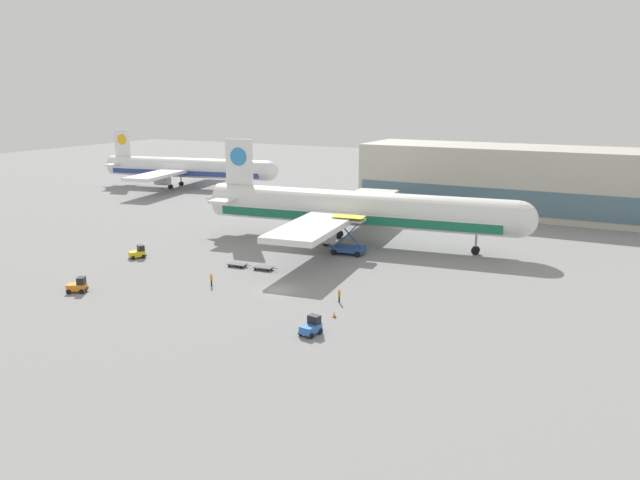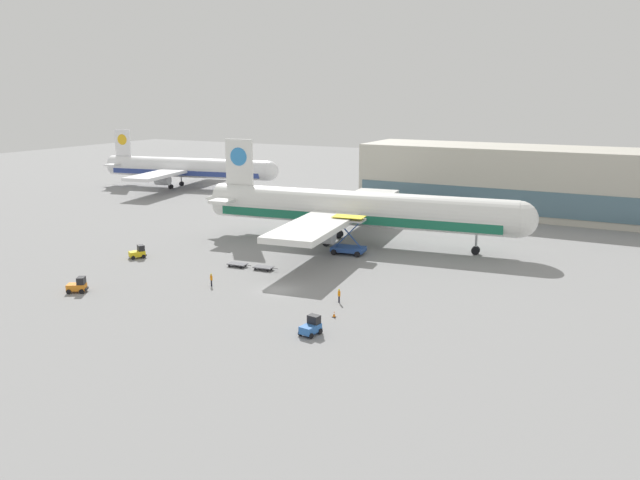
% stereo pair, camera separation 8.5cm
% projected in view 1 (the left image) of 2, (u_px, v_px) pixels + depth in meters
% --- Properties ---
extents(ground_plane, '(400.00, 400.00, 0.00)m').
position_uv_depth(ground_plane, '(279.00, 290.00, 80.73)').
color(ground_plane, gray).
extents(terminal_building, '(90.00, 18.20, 14.00)m').
position_uv_depth(terminal_building, '(582.00, 184.00, 125.08)').
color(terminal_building, '#BCB7A8').
rests_on(terminal_building, ground_plane).
extents(airplane_main, '(57.99, 48.60, 17.00)m').
position_uv_depth(airplane_main, '(352.00, 210.00, 104.35)').
color(airplane_main, white).
rests_on(airplane_main, ground_plane).
extents(airplane_distant, '(51.47, 43.45, 15.18)m').
position_uv_depth(airplane_distant, '(185.00, 168.00, 166.19)').
color(airplane_distant, white).
rests_on(airplane_distant, ground_plane).
extents(scissor_lift_loader, '(5.51, 3.88, 6.07)m').
position_uv_depth(scissor_lift_loader, '(349.00, 240.00, 98.41)').
color(scissor_lift_loader, '#284C99').
rests_on(scissor_lift_loader, ground_plane).
extents(baggage_tug_foreground, '(1.97, 2.64, 2.00)m').
position_uv_depth(baggage_tug_foreground, '(312.00, 327.00, 65.78)').
color(baggage_tug_foreground, '#2D66B7').
rests_on(baggage_tug_foreground, ground_plane).
extents(baggage_tug_mid, '(2.56, 2.82, 2.00)m').
position_uv_depth(baggage_tug_mid, '(138.00, 252.00, 96.23)').
color(baggage_tug_mid, yellow).
rests_on(baggage_tug_mid, ground_plane).
extents(baggage_tug_far, '(2.82, 2.54, 2.00)m').
position_uv_depth(baggage_tug_far, '(78.00, 286.00, 79.70)').
color(baggage_tug_far, orange).
rests_on(baggage_tug_far, ground_plane).
extents(baggage_dolly_lead, '(3.75, 1.73, 0.48)m').
position_uv_depth(baggage_dolly_lead, '(237.00, 264.00, 91.49)').
color(baggage_dolly_lead, '#56565B').
rests_on(baggage_dolly_lead, ground_plane).
extents(baggage_dolly_second, '(3.75, 1.73, 0.48)m').
position_uv_depth(baggage_dolly_second, '(263.00, 267.00, 89.84)').
color(baggage_dolly_second, '#56565B').
rests_on(baggage_dolly_second, ground_plane).
extents(ground_crew_near, '(0.42, 0.44, 1.74)m').
position_uv_depth(ground_crew_near, '(339.00, 295.00, 75.71)').
color(ground_crew_near, black).
rests_on(ground_crew_near, ground_plane).
extents(ground_crew_far, '(0.49, 0.38, 1.74)m').
position_uv_depth(ground_crew_far, '(211.00, 279.00, 82.14)').
color(ground_crew_far, black).
rests_on(ground_crew_far, ground_plane).
extents(traffic_cone_near, '(0.40, 0.40, 0.74)m').
position_uv_depth(traffic_cone_near, '(334.00, 314.00, 70.95)').
color(traffic_cone_near, black).
rests_on(traffic_cone_near, ground_plane).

